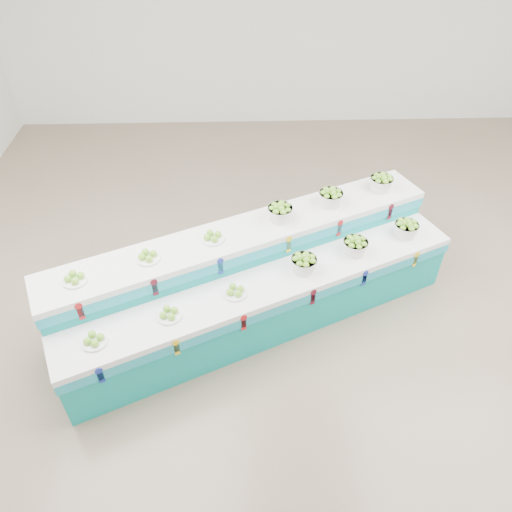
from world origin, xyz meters
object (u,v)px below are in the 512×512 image
display_stand (256,281)px  basket_upper_right (381,182)px  plate_upper_mid (148,256)px  basket_lower_left (304,263)px

display_stand → basket_upper_right: (1.50, 0.97, 0.61)m
plate_upper_mid → basket_upper_right: 2.83m
display_stand → basket_upper_right: bearing=8.8°
display_stand → basket_lower_left: bearing=-32.9°
display_stand → basket_upper_right: basket_upper_right is taller
display_stand → basket_lower_left: display_stand is taller
basket_lower_left → plate_upper_mid: (-1.58, -0.11, 0.25)m
plate_upper_mid → basket_upper_right: basket_upper_right is taller
display_stand → plate_upper_mid: (-1.08, -0.18, 0.56)m
basket_lower_left → plate_upper_mid: plate_upper_mid is taller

